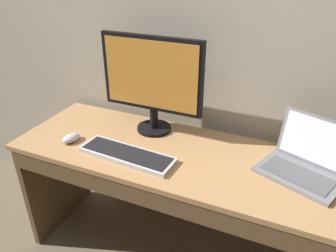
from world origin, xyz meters
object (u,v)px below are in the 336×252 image
Objects in this scene: wired_keyboard at (127,155)px; laptop_space_gray at (304,165)px; computer_mouse at (71,138)px; external_monitor at (152,80)px.

laptop_space_gray is at bearing 14.22° from wired_keyboard.
computer_mouse is at bearing -170.46° from laptop_space_gray.
wired_keyboard is 4.65× the size of computer_mouse.
external_monitor reaches higher than computer_mouse.
computer_mouse is at bearing -141.00° from external_monitor.
external_monitor reaches higher than wired_keyboard.
wired_keyboard is (-0.79, -0.20, -0.03)m from laptop_space_gray.
computer_mouse reaches higher than wired_keyboard.
external_monitor is at bearing 49.38° from computer_mouse.
laptop_space_gray reaches higher than wired_keyboard.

